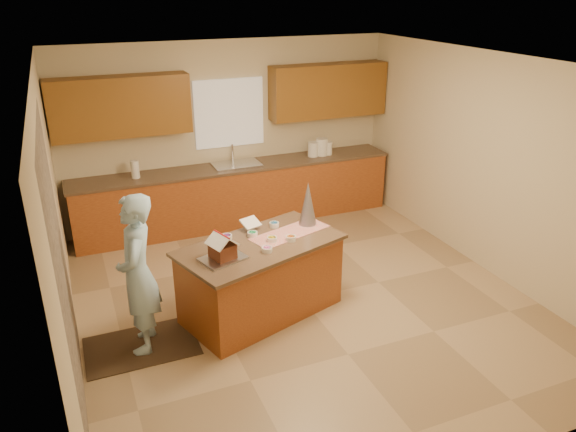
# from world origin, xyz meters

# --- Properties ---
(floor) EXTENTS (5.50, 5.50, 0.00)m
(floor) POSITION_xyz_m (0.00, 0.00, 0.00)
(floor) COLOR tan
(floor) RESTS_ON ground
(ceiling) EXTENTS (5.50, 5.50, 0.00)m
(ceiling) POSITION_xyz_m (0.00, 0.00, 2.70)
(ceiling) COLOR silver
(ceiling) RESTS_ON floor
(wall_back) EXTENTS (5.50, 5.50, 0.00)m
(wall_back) POSITION_xyz_m (0.00, 2.75, 1.35)
(wall_back) COLOR beige
(wall_back) RESTS_ON floor
(wall_front) EXTENTS (5.50, 5.50, 0.00)m
(wall_front) POSITION_xyz_m (0.00, -2.75, 1.35)
(wall_front) COLOR beige
(wall_front) RESTS_ON floor
(wall_left) EXTENTS (5.50, 5.50, 0.00)m
(wall_left) POSITION_xyz_m (-2.50, 0.00, 1.35)
(wall_left) COLOR beige
(wall_left) RESTS_ON floor
(wall_right) EXTENTS (5.50, 5.50, 0.00)m
(wall_right) POSITION_xyz_m (2.50, 0.00, 1.35)
(wall_right) COLOR beige
(wall_right) RESTS_ON floor
(stone_accent) EXTENTS (0.00, 2.50, 2.50)m
(stone_accent) POSITION_xyz_m (-2.48, -0.80, 1.25)
(stone_accent) COLOR gray
(stone_accent) RESTS_ON wall_left
(window_curtain) EXTENTS (1.05, 0.03, 1.00)m
(window_curtain) POSITION_xyz_m (0.00, 2.72, 1.65)
(window_curtain) COLOR white
(window_curtain) RESTS_ON wall_back
(back_counter_base) EXTENTS (4.80, 0.60, 0.88)m
(back_counter_base) POSITION_xyz_m (0.00, 2.45, 0.44)
(back_counter_base) COLOR #A35521
(back_counter_base) RESTS_ON floor
(back_counter_top) EXTENTS (4.85, 0.63, 0.04)m
(back_counter_top) POSITION_xyz_m (0.00, 2.45, 0.90)
(back_counter_top) COLOR brown
(back_counter_top) RESTS_ON back_counter_base
(upper_cabinet_left) EXTENTS (1.85, 0.35, 0.80)m
(upper_cabinet_left) POSITION_xyz_m (-1.55, 2.57, 1.90)
(upper_cabinet_left) COLOR brown
(upper_cabinet_left) RESTS_ON wall_back
(upper_cabinet_right) EXTENTS (1.85, 0.35, 0.80)m
(upper_cabinet_right) POSITION_xyz_m (1.55, 2.57, 1.90)
(upper_cabinet_right) COLOR brown
(upper_cabinet_right) RESTS_ON wall_back
(sink) EXTENTS (0.70, 0.45, 0.12)m
(sink) POSITION_xyz_m (0.00, 2.45, 0.89)
(sink) COLOR silver
(sink) RESTS_ON back_counter_top
(faucet) EXTENTS (0.03, 0.03, 0.28)m
(faucet) POSITION_xyz_m (0.00, 2.63, 1.06)
(faucet) COLOR silver
(faucet) RESTS_ON back_counter_top
(island_base) EXTENTS (1.86, 1.32, 0.82)m
(island_base) POSITION_xyz_m (-0.54, -0.08, 0.41)
(island_base) COLOR #A35521
(island_base) RESTS_ON floor
(island_top) EXTENTS (1.95, 1.42, 0.04)m
(island_top) POSITION_xyz_m (-0.54, -0.08, 0.84)
(island_top) COLOR brown
(island_top) RESTS_ON island_base
(table_runner) EXTENTS (0.99, 0.61, 0.01)m
(table_runner) POSITION_xyz_m (-0.14, 0.05, 0.86)
(table_runner) COLOR #B7180D
(table_runner) RESTS_ON island_top
(baking_tray) EXTENTS (0.51, 0.44, 0.02)m
(baking_tray) POSITION_xyz_m (-1.01, -0.28, 0.87)
(baking_tray) COLOR silver
(baking_tray) RESTS_ON island_top
(cookbook) EXTENTS (0.25, 0.22, 0.09)m
(cookbook) POSITION_xyz_m (-0.51, 0.30, 0.94)
(cookbook) COLOR white
(cookbook) RESTS_ON island_top
(tinsel_tree) EXTENTS (0.26, 0.26, 0.51)m
(tinsel_tree) POSITION_xyz_m (0.14, 0.19, 1.12)
(tinsel_tree) COLOR #B4B5C1
(tinsel_tree) RESTS_ON island_top
(rug) EXTENTS (1.11, 0.73, 0.01)m
(rug) POSITION_xyz_m (-1.89, -0.21, 0.01)
(rug) COLOR black
(rug) RESTS_ON floor
(boy) EXTENTS (0.52, 0.67, 1.64)m
(boy) POSITION_xyz_m (-1.84, -0.21, 0.83)
(boy) COLOR #A8D4EF
(boy) RESTS_ON rug
(canister_a) EXTENTS (0.16, 0.16, 0.23)m
(canister_a) POSITION_xyz_m (1.25, 2.45, 1.03)
(canister_a) COLOR white
(canister_a) RESTS_ON back_counter_top
(canister_b) EXTENTS (0.18, 0.18, 0.27)m
(canister_b) POSITION_xyz_m (1.40, 2.45, 1.05)
(canister_b) COLOR white
(canister_b) RESTS_ON back_counter_top
(canister_c) EXTENTS (0.14, 0.14, 0.21)m
(canister_c) POSITION_xyz_m (1.51, 2.45, 1.02)
(canister_c) COLOR white
(canister_c) RESTS_ON back_counter_top
(paper_towel) EXTENTS (0.11, 0.11, 0.25)m
(paper_towel) POSITION_xyz_m (-1.47, 2.45, 1.04)
(paper_towel) COLOR white
(paper_towel) RESTS_ON back_counter_top
(gingerbread_house) EXTENTS (0.32, 0.33, 0.26)m
(gingerbread_house) POSITION_xyz_m (-1.01, -0.28, 0.98)
(gingerbread_house) COLOR brown
(gingerbread_house) RESTS_ON baking_tray
(candy_bowls) EXTENTS (0.74, 0.68, 0.05)m
(candy_bowls) POSITION_xyz_m (-0.46, 0.01, 0.89)
(candy_bowls) COLOR teal
(candy_bowls) RESTS_ON island_top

